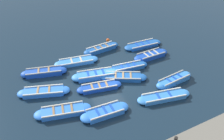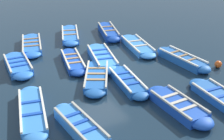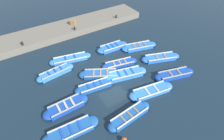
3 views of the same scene
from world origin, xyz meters
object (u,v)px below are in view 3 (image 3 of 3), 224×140
object	(u,v)px
boat_end_of_row	(139,47)
bollard_mid_south	(116,16)
boat_drifting	(112,47)
boat_centre	(151,91)
boat_outer_left	(174,74)
boat_alongside	(56,73)
boat_stern_in	(129,116)
boat_near_quay	(71,131)
boat_tucked	(120,64)
boat_mid_row	(126,74)
boat_inner_gap	(101,74)
wooden_crate	(73,22)
boat_broadside	(66,107)
buoy_orange_near	(124,140)
boat_bow_out	(70,59)
boat_far_corner	(161,58)
bollard_mid_north	(75,28)
bollard_north	(22,43)
boat_outer_right	(95,86)

from	to	relation	value
boat_end_of_row	bollard_mid_south	size ratio (longest dim) A/B	11.03
bollard_mid_south	boat_drifting	bearing A→B (deg)	-37.64
boat_centre	bollard_mid_south	world-z (taller)	bollard_mid_south
boat_end_of_row	boat_outer_left	distance (m)	4.90
boat_alongside	boat_stern_in	bearing A→B (deg)	22.05
boat_near_quay	boat_tucked	bearing A→B (deg)	120.86
boat_mid_row	boat_inner_gap	distance (m)	2.14
boat_near_quay	boat_alongside	bearing A→B (deg)	170.34
boat_near_quay	wooden_crate	xyz separation A→B (m)	(-12.04, 5.40, 0.83)
boat_tucked	bollard_mid_south	distance (m)	8.19
boat_inner_gap	boat_stern_in	size ratio (longest dim) A/B	1.03
boat_stern_in	boat_outer_left	world-z (taller)	boat_outer_left
boat_broadside	buoy_orange_near	xyz separation A→B (m)	(4.24, 2.05, -0.01)
boat_centre	boat_alongside	bearing A→B (deg)	-137.04
boat_alongside	boat_near_quay	size ratio (longest dim) A/B	0.90
boat_mid_row	boat_alongside	distance (m)	6.04
boat_broadside	boat_bow_out	size ratio (longest dim) A/B	0.83
boat_broadside	buoy_orange_near	bearing A→B (deg)	25.82
boat_centre	boat_stern_in	xyz separation A→B (m)	(0.90, -2.79, 0.04)
boat_broadside	boat_bow_out	distance (m)	5.51
boat_outer_left	bollard_mid_south	size ratio (longest dim) A/B	10.51
boat_end_of_row	boat_inner_gap	world-z (taller)	boat_end_of_row
boat_end_of_row	boat_far_corner	world-z (taller)	boat_far_corner
bollard_mid_north	boat_inner_gap	bearing A→B (deg)	-6.88
boat_mid_row	boat_tucked	world-z (taller)	boat_mid_row
boat_stern_in	bollard_north	bearing A→B (deg)	-160.36
boat_centre	boat_alongside	xyz separation A→B (m)	(-5.99, -5.58, 0.05)
boat_near_quay	boat_drifting	distance (m)	9.58
boat_broadside	boat_drifting	bearing A→B (deg)	123.22
boat_end_of_row	boat_near_quay	size ratio (longest dim) A/B	1.02
boat_outer_right	bollard_north	distance (m)	8.98
boat_drifting	wooden_crate	distance (m)	6.02
boat_alongside	boat_outer_left	world-z (taller)	boat_outer_left
boat_mid_row	wooden_crate	bearing A→B (deg)	-176.74
boat_near_quay	boat_bow_out	xyz separation A→B (m)	(-6.89, 2.82, 0.00)
boat_outer_left	bollard_north	bearing A→B (deg)	-137.15
boat_far_corner	boat_mid_row	bearing A→B (deg)	-88.90
boat_outer_right	boat_broadside	bearing A→B (deg)	-76.62
boat_stern_in	boat_outer_right	size ratio (longest dim) A/B	1.05
boat_drifting	bollard_mid_north	world-z (taller)	bollard_mid_north
boat_stern_in	wooden_crate	world-z (taller)	wooden_crate
boat_drifting	boat_stern_in	distance (m)	8.22
boat_end_of_row	wooden_crate	xyz separation A→B (m)	(-7.07, -4.17, 0.81)
boat_far_corner	boat_outer_right	bearing A→B (deg)	-91.24
boat_far_corner	boat_near_quay	bearing A→B (deg)	-76.62
boat_inner_gap	boat_broadside	bearing A→B (deg)	-66.80
boat_bow_out	buoy_orange_near	world-z (taller)	boat_bow_out
boat_end_of_row	boat_far_corner	size ratio (longest dim) A/B	1.01
boat_stern_in	boat_outer_right	world-z (taller)	boat_stern_in
boat_stern_in	bollard_north	world-z (taller)	bollard_north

